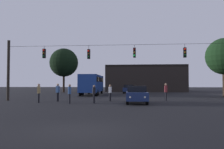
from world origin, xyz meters
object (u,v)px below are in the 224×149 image
at_px(pedestrian_near_bus, 39,92).
at_px(tree_left_silhouette, 64,63).
at_px(city_bus, 92,83).
at_px(pedestrian_crossing_left, 166,91).
at_px(pedestrian_far_side, 110,92).
at_px(pedestrian_crossing_right, 94,93).
at_px(car_far_left, 129,89).
at_px(tree_behind_building, 224,57).
at_px(pedestrian_crossing_center, 70,93).
at_px(car_near_right, 136,94).
at_px(pedestrian_trailing, 58,91).

relative_size(pedestrian_near_bus, tree_left_silhouette, 0.20).
relative_size(city_bus, tree_left_silhouette, 1.28).
relative_size(pedestrian_crossing_left, pedestrian_far_side, 1.08).
bearing_deg(pedestrian_near_bus, pedestrian_crossing_right, 1.28).
distance_m(car_far_left, pedestrian_crossing_left, 19.30).
bearing_deg(pedestrian_far_side, city_bus, 107.89).
bearing_deg(pedestrian_near_bus, tree_behind_building, 28.02).
bearing_deg(car_far_left, tree_left_silhouette, 167.32).
xyz_separation_m(city_bus, pedestrian_crossing_center, (0.95, -16.23, -0.92)).
height_order(pedestrian_crossing_right, pedestrian_near_bus, pedestrian_near_bus).
bearing_deg(car_near_right, car_far_left, 93.19).
bearing_deg(city_bus, pedestrian_near_bus, -97.49).
bearing_deg(car_near_right, pedestrian_trailing, 168.72).
bearing_deg(car_far_left, tree_behind_building, -43.05).
relative_size(pedestrian_trailing, tree_left_silhouette, 0.20).
height_order(car_far_left, pedestrian_trailing, pedestrian_trailing).
bearing_deg(tree_left_silhouette, pedestrian_near_bus, -77.95).
bearing_deg(pedestrian_crossing_center, pedestrian_crossing_right, 18.85).
bearing_deg(pedestrian_far_side, tree_left_silhouette, 117.40).
bearing_deg(pedestrian_near_bus, car_far_left, 71.24).
bearing_deg(pedestrian_crossing_center, pedestrian_crossing_left, 24.52).
relative_size(car_near_right, tree_left_silhouette, 0.50).
height_order(pedestrian_near_bus, pedestrian_trailing, pedestrian_trailing).
relative_size(city_bus, pedestrian_trailing, 6.44).
bearing_deg(pedestrian_trailing, pedestrian_crossing_left, 9.22).
bearing_deg(pedestrian_trailing, pedestrian_near_bus, -125.52).
bearing_deg(tree_behind_building, pedestrian_trailing, -154.53).
relative_size(city_bus, pedestrian_crossing_right, 6.92).
distance_m(pedestrian_crossing_right, pedestrian_near_bus, 5.04).
xyz_separation_m(car_far_left, tree_left_silhouette, (-12.92, 2.91, 5.08)).
bearing_deg(pedestrian_crossing_center, car_near_right, 7.44).
height_order(pedestrian_crossing_center, tree_left_silhouette, tree_left_silhouette).
bearing_deg(pedestrian_crossing_right, pedestrian_crossing_left, 26.15).
xyz_separation_m(pedestrian_far_side, tree_behind_building, (13.80, 7.76, 4.25)).
xyz_separation_m(pedestrian_crossing_center, pedestrian_far_side, (3.17, 3.46, -0.03)).
bearing_deg(tree_behind_building, pedestrian_near_bus, -151.98).
distance_m(pedestrian_crossing_left, pedestrian_crossing_center, 9.58).
xyz_separation_m(car_near_right, tree_behind_building, (11.20, 10.46, 4.37)).
bearing_deg(tree_behind_building, pedestrian_crossing_center, -146.55).
xyz_separation_m(pedestrian_crossing_left, pedestrian_near_bus, (-11.72, -3.39, -0.02)).
relative_size(pedestrian_crossing_right, pedestrian_trailing, 0.93).
xyz_separation_m(city_bus, pedestrian_far_side, (4.12, -12.77, -0.95)).
bearing_deg(pedestrian_near_bus, city_bus, 82.51).
bearing_deg(tree_left_silhouette, car_far_left, -12.68).
bearing_deg(pedestrian_trailing, tree_behind_building, 25.47).
height_order(city_bus, pedestrian_crossing_center, city_bus).
distance_m(pedestrian_near_bus, tree_behind_building, 23.02).
height_order(car_far_left, tree_left_silhouette, tree_left_silhouette).
relative_size(pedestrian_crossing_center, pedestrian_far_side, 1.03).
distance_m(pedestrian_near_bus, tree_left_silhouette, 26.18).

